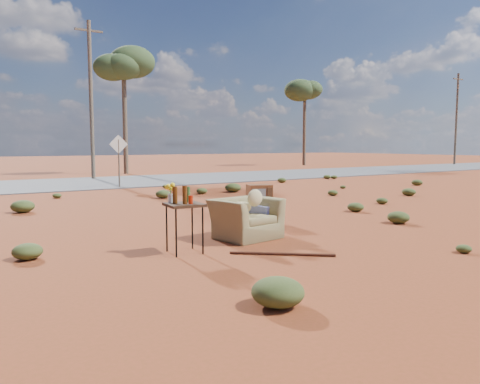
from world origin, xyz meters
TOP-DOWN VIEW (x-y plane):
  - ground at (0.00, 0.00)m, footprint 140.00×140.00m
  - highway at (0.00, 15.00)m, footprint 140.00×7.00m
  - armchair at (0.13, 0.49)m, footprint 1.45×1.07m
  - tv_unit at (1.39, 1.90)m, footprint 0.64×0.58m
  - side_table at (-1.53, 0.04)m, footprint 0.63×0.63m
  - rusty_bar at (-0.26, -1.04)m, footprint 1.34×1.13m
  - road_sign at (1.50, 12.00)m, footprint 0.78×0.06m
  - eucalyptus_center at (5.00, 21.00)m, footprint 3.20×3.20m
  - eucalyptus_right at (22.00, 24.00)m, footprint 3.20×3.20m
  - utility_pole_center at (2.00, 17.50)m, footprint 1.40×0.20m
  - utility_pole_east at (34.00, 17.50)m, footprint 1.40×0.20m
  - scrub_patch at (-0.82, 4.41)m, footprint 17.49×8.07m

SIDE VIEW (x-z plane):
  - ground at x=0.00m, z-range 0.00..0.00m
  - highway at x=0.00m, z-range 0.00..0.04m
  - rusty_bar at x=-0.26m, z-range 0.00..0.05m
  - scrub_patch at x=-0.82m, z-range -0.03..0.30m
  - armchair at x=0.13m, z-range -0.03..0.99m
  - tv_unit at x=1.39m, z-range 0.21..1.07m
  - side_table at x=-1.53m, z-range 0.28..1.43m
  - road_sign at x=1.50m, z-range 0.41..2.60m
  - utility_pole_center at x=2.00m, z-range 0.15..8.15m
  - utility_pole_east at x=34.00m, z-range 0.15..8.15m
  - eucalyptus_right at x=22.00m, z-range 2.39..9.49m
  - eucalyptus_center at x=5.00m, z-range 2.63..10.23m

